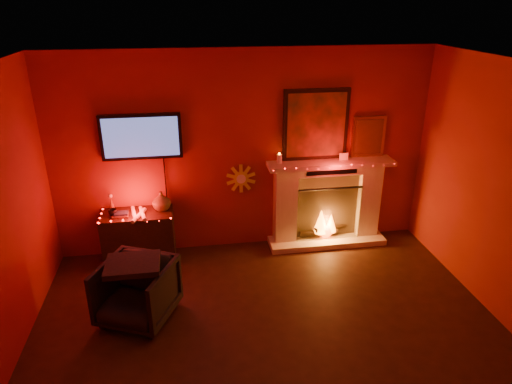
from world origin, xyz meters
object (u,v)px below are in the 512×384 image
(armchair, at_px, (137,292))
(fireplace, at_px, (327,194))
(sunburst_clock, at_px, (241,179))
(console_table, at_px, (140,235))
(tv, at_px, (141,137))

(armchair, bearing_deg, fireplace, 52.72)
(sunburst_clock, distance_m, armchair, 2.07)
(fireplace, xyz_separation_m, armchair, (-2.52, -1.36, -0.38))
(console_table, height_order, armchair, console_table)
(tv, xyz_separation_m, console_table, (-0.13, -0.19, -1.27))
(console_table, xyz_separation_m, armchair, (0.05, -1.23, -0.04))
(sunburst_clock, height_order, armchair, sunburst_clock)
(console_table, distance_m, armchair, 1.23)
(console_table, relative_size, armchair, 1.26)
(fireplace, xyz_separation_m, tv, (-2.44, 0.06, 0.92))
(tv, distance_m, armchair, 1.93)
(fireplace, distance_m, armchair, 2.88)
(sunburst_clock, relative_size, console_table, 0.42)
(tv, height_order, sunburst_clock, tv)
(sunburst_clock, xyz_separation_m, console_table, (-1.38, -0.22, -0.62))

